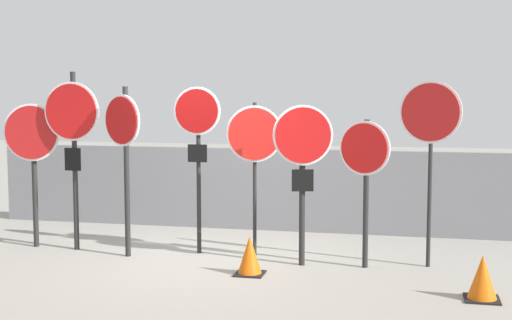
# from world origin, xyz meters

# --- Properties ---
(ground_plane) EXTENTS (40.00, 40.00, 0.00)m
(ground_plane) POSITION_xyz_m (0.00, 0.00, 0.00)
(ground_plane) COLOR gray
(fence_back) EXTENTS (8.71, 0.12, 1.33)m
(fence_back) POSITION_xyz_m (0.00, 2.10, 0.66)
(fence_back) COLOR slate
(fence_back) RESTS_ON ground
(stop_sign_0) EXTENTS (0.82, 0.18, 2.08)m
(stop_sign_0) POSITION_xyz_m (-2.73, 0.09, 1.49)
(stop_sign_0) COLOR black
(stop_sign_0) RESTS_ON ground
(stop_sign_1) EXTENTS (0.83, 0.13, 2.53)m
(stop_sign_1) POSITION_xyz_m (-2.08, 0.05, 1.74)
(stop_sign_1) COLOR black
(stop_sign_1) RESTS_ON ground
(stop_sign_2) EXTENTS (0.63, 0.34, 2.32)m
(stop_sign_2) POSITION_xyz_m (-1.22, -0.17, 1.60)
(stop_sign_2) COLOR black
(stop_sign_2) RESTS_ON ground
(stop_sign_3) EXTENTS (0.66, 0.12, 2.32)m
(stop_sign_3) POSITION_xyz_m (-0.30, 0.22, 1.71)
(stop_sign_3) COLOR black
(stop_sign_3) RESTS_ON ground
(stop_sign_4) EXTENTS (0.76, 0.16, 2.11)m
(stop_sign_4) POSITION_xyz_m (0.50, 0.23, 1.58)
(stop_sign_4) COLOR black
(stop_sign_4) RESTS_ON ground
(stop_sign_5) EXTENTS (0.76, 0.22, 2.09)m
(stop_sign_5) POSITION_xyz_m (1.22, -0.15, 1.47)
(stop_sign_5) COLOR black
(stop_sign_5) RESTS_ON ground
(stop_sign_6) EXTENTS (0.65, 0.28, 1.90)m
(stop_sign_6) POSITION_xyz_m (2.01, -0.10, 1.36)
(stop_sign_6) COLOR black
(stop_sign_6) RESTS_ON ground
(stop_sign_7) EXTENTS (0.77, 0.23, 2.39)m
(stop_sign_7) POSITION_xyz_m (2.80, 0.12, 1.84)
(stop_sign_7) COLOR black
(stop_sign_7) RESTS_ON ground
(traffic_cone_0) EXTENTS (0.36, 0.36, 0.49)m
(traffic_cone_0) POSITION_xyz_m (0.66, -0.73, 0.24)
(traffic_cone_0) COLOR black
(traffic_cone_0) RESTS_ON ground
(traffic_cone_1) EXTENTS (0.38, 0.38, 0.50)m
(traffic_cone_1) POSITION_xyz_m (3.37, -1.22, 0.25)
(traffic_cone_1) COLOR black
(traffic_cone_1) RESTS_ON ground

